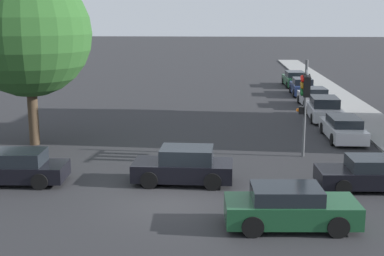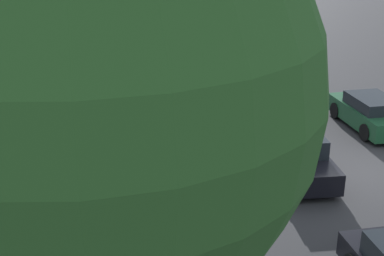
{
  "view_description": "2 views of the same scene",
  "coord_description": "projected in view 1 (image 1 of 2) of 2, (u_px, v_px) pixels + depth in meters",
  "views": [
    {
      "loc": [
        1.86,
        -18.58,
        6.78
      ],
      "look_at": [
        0.54,
        3.19,
        2.13
      ],
      "focal_mm": 50.0,
      "sensor_mm": 36.0,
      "label": 1
    },
    {
      "loc": [
        -15.4,
        8.15,
        7.97
      ],
      "look_at": [
        2.27,
        5.58,
        1.09
      ],
      "focal_mm": 50.0,
      "sensor_mm": 36.0,
      "label": 2
    }
  ],
  "objects": [
    {
      "name": "parked_car_2",
      "position": [
        314.0,
        97.0,
        40.15
      ],
      "size": [
        2.07,
        4.07,
        1.41
      ],
      "rotation": [
        0.0,
        0.0,
        1.61
      ],
      "color": "#B7B7BC",
      "rests_on": "ground_plane"
    },
    {
      "name": "traffic_signal",
      "position": [
        305.0,
        91.0,
        24.51
      ],
      "size": [
        0.6,
        2.56,
        4.69
      ],
      "rotation": [
        0.0,
        0.0,
        3.02
      ],
      "color": "#515456",
      "rests_on": "ground_plane"
    },
    {
      "name": "parked_car_0",
      "position": [
        343.0,
        128.0,
        29.42
      ],
      "size": [
        1.89,
        4.69,
        1.31
      ],
      "rotation": [
        0.0,
        0.0,
        1.58
      ],
      "color": "#B7B7BC",
      "rests_on": "ground_plane"
    },
    {
      "name": "parked_car_4",
      "position": [
        295.0,
        79.0,
        51.31
      ],
      "size": [
        2.06,
        4.74,
        1.44
      ],
      "rotation": [
        0.0,
        0.0,
        1.6
      ],
      "color": "#194728",
      "rests_on": "ground_plane"
    },
    {
      "name": "sidewalk_strip",
      "position": [
        324.0,
        87.0,
        50.34
      ],
      "size": [
        2.9,
        60.0,
        0.13
      ],
      "color": "gray",
      "rests_on": "ground_plane"
    },
    {
      "name": "crossing_car_0",
      "position": [
        290.0,
        207.0,
        17.26
      ],
      "size": [
        4.35,
        2.05,
        1.38
      ],
      "rotation": [
        0.0,
        0.0,
        0.05
      ],
      "color": "#194728",
      "rests_on": "ground_plane"
    },
    {
      "name": "street_tree",
      "position": [
        28.0,
        34.0,
        27.24
      ],
      "size": [
        6.46,
        6.46,
        9.04
      ],
      "color": "#423323",
      "rests_on": "ground_plane"
    },
    {
      "name": "crossing_car_1",
      "position": [
        13.0,
        168.0,
        21.8
      ],
      "size": [
        4.45,
        2.04,
        1.36
      ],
      "rotation": [
        0.0,
        0.0,
        3.19
      ],
      "color": "black",
      "rests_on": "ground_plane"
    },
    {
      "name": "crossing_car_3",
      "position": [
        373.0,
        174.0,
        21.08
      ],
      "size": [
        4.35,
        1.99,
        1.29
      ],
      "rotation": [
        0.0,
        0.0,
        3.19
      ],
      "color": "black",
      "rests_on": "ground_plane"
    },
    {
      "name": "ground_plane",
      "position": [
        172.0,
        202.0,
        19.66
      ],
      "size": [
        300.0,
        300.0,
        0.0
      ],
      "primitive_type": "plane",
      "color": "#28282B"
    },
    {
      "name": "parked_car_3",
      "position": [
        302.0,
        87.0,
        45.65
      ],
      "size": [
        1.84,
        4.37,
        1.48
      ],
      "rotation": [
        0.0,
        0.0,
        1.56
      ],
      "color": "navy",
      "rests_on": "ground_plane"
    },
    {
      "name": "crossing_car_2",
      "position": [
        184.0,
        166.0,
        21.82
      ],
      "size": [
        4.09,
        1.99,
        1.49
      ],
      "rotation": [
        0.0,
        0.0,
        3.12
      ],
      "color": "black",
      "rests_on": "ground_plane"
    },
    {
      "name": "parked_car_1",
      "position": [
        324.0,
        109.0,
        35.0
      ],
      "size": [
        2.11,
        4.78,
        1.52
      ],
      "rotation": [
        0.0,
        0.0,
        1.54
      ],
      "color": "#B7B7BC",
      "rests_on": "ground_plane"
    }
  ]
}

